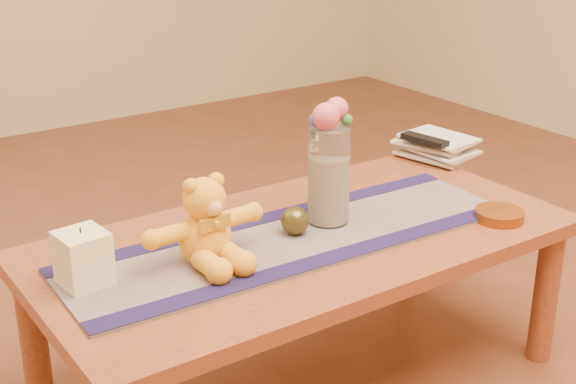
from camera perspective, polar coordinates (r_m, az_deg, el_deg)
floor at (r=2.30m, az=1.05°, el=-13.28°), size 5.50×5.50×0.00m
coffee_table_top at (r=2.09m, az=1.13°, el=-3.55°), size 1.40×0.70×0.04m
table_leg_fr at (r=2.41m, az=17.82°, el=-6.99°), size 0.07×0.07×0.41m
table_leg_bl at (r=2.19m, az=-17.58°, el=-10.10°), size 0.07×0.07×0.41m
table_leg_br at (r=2.76m, az=8.45°, el=-2.46°), size 0.07×0.07×0.41m
persian_runner at (r=2.05m, az=0.42°, el=-3.35°), size 1.21×0.39×0.01m
runner_border_near at (r=1.94m, az=2.77°, el=-4.73°), size 1.20×0.10×0.00m
runner_border_far at (r=2.16m, az=-1.68°, el=-1.87°), size 1.20×0.10×0.00m
teddy_bear at (r=1.90m, az=-5.96°, el=-2.03°), size 0.30×0.25×0.20m
pillar_candle at (r=1.86m, az=-14.34°, el=-4.57°), size 0.11×0.11×0.12m
candle_wick at (r=1.83m, az=-14.53°, el=-2.65°), size 0.00×0.00×0.01m
glass_vase at (r=2.09m, az=2.91°, el=1.19°), size 0.11×0.11×0.26m
potpourri_fill at (r=2.11m, az=2.89°, el=0.19°), size 0.09×0.09×0.18m
rose_left at (r=2.02m, az=2.72°, el=5.38°), size 0.07×0.07×0.07m
rose_right at (r=2.06m, az=3.47°, el=5.93°), size 0.06×0.06×0.06m
blue_flower_back at (r=2.08m, az=2.63°, el=5.61°), size 0.04×0.04×0.04m
blue_flower_side at (r=2.05m, az=1.98°, el=5.13°), size 0.04×0.04×0.04m
leaf_sprig at (r=2.06m, az=4.22°, el=5.11°), size 0.03×0.03×0.03m
bronze_ball at (r=2.05m, az=0.50°, el=-2.05°), size 0.09×0.09×0.07m
book_bottom at (r=2.62m, az=9.39°, el=2.19°), size 0.21×0.25×0.02m
book_lower at (r=2.62m, az=9.55°, el=2.58°), size 0.18×0.24×0.02m
book_upper at (r=2.60m, az=9.31°, el=2.96°), size 0.22×0.26×0.02m
book_top at (r=2.60m, az=9.55°, el=3.38°), size 0.19×0.24×0.02m
tv_remote at (r=2.59m, az=9.67°, el=3.69°), size 0.07×0.17×0.02m
amber_dish at (r=2.24m, az=14.76°, el=-1.60°), size 0.17×0.17×0.03m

